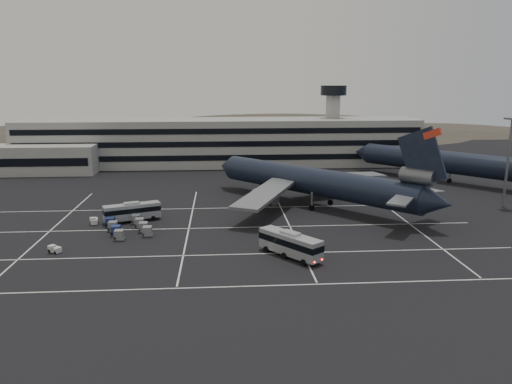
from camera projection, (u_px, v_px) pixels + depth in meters
ground at (223, 235)px, 84.56m from camera, size 260.00×260.00×0.00m
lane_markings at (228, 233)px, 85.33m from camera, size 90.00×55.62×0.01m
terminal at (211, 143)px, 152.07m from camera, size 125.00×26.00×24.00m
hills at (256, 156)px, 253.90m from camera, size 352.00×180.00×44.00m
lightpole_right at (509, 150)px, 100.62m from camera, size 2.40×2.40×18.28m
trijet_main at (316, 182)px, 102.38m from camera, size 42.97×46.30×18.08m
trijet_far at (455, 162)px, 125.44m from camera, size 42.66×46.62×18.08m
bus_near at (290, 243)px, 73.45m from camera, size 8.79×10.20×3.88m
bus_far at (132, 211)px, 92.05m from camera, size 10.45×6.04×3.64m
tug_a at (94, 221)px, 90.58m from camera, size 1.67×2.32×1.35m
tug_b at (55, 249)px, 75.65m from camera, size 2.24×2.09×1.24m
uld_cluster at (128, 227)px, 86.11m from camera, size 9.78×12.01×1.71m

